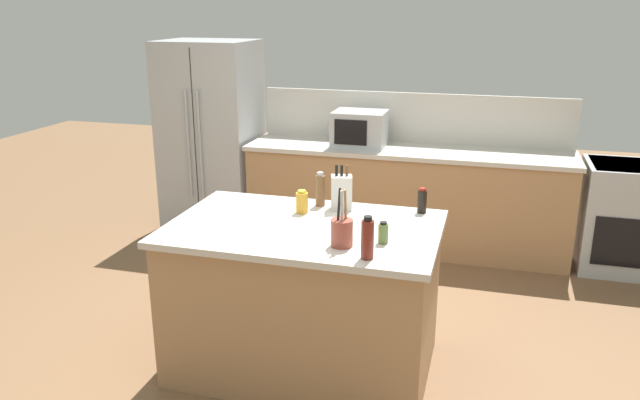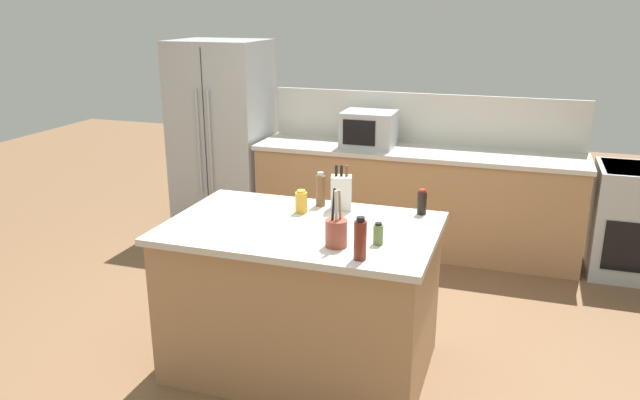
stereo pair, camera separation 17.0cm
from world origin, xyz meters
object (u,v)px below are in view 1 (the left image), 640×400
knife_block (341,192)px  vinegar_bottle (367,239)px  refrigerator (212,137)px  spice_jar_oregano (383,233)px  range_oven (628,217)px  honey_jar (302,202)px  soy_sauce_bottle (422,201)px  microwave (360,129)px  utensil_crock (342,232)px  pepper_grinder (320,190)px

knife_block → vinegar_bottle: (0.32, -0.74, -0.01)m
refrigerator → spice_jar_oregano: (2.15, -2.41, 0.07)m
vinegar_bottle → range_oven: bearing=56.2°
spice_jar_oregano → honey_jar: bearing=147.0°
honey_jar → vinegar_bottle: vinegar_bottle is taller
range_oven → refrigerator: bearing=179.2°
range_oven → soy_sauce_bottle: soy_sauce_bottle is taller
refrigerator → spice_jar_oregano: 3.23m
microwave → honey_jar: bearing=-88.1°
utensil_crock → vinegar_bottle: (0.17, -0.13, 0.03)m
knife_block → spice_jar_oregano: knife_block is taller
soy_sauce_bottle → utensil_crock: bearing=-117.0°
refrigerator → range_oven: 3.87m
microwave → pepper_grinder: 1.82m
honey_jar → utensil_crock: bearing=-51.9°
refrigerator → utensil_crock: bearing=-52.2°
soy_sauce_bottle → microwave: bearing=113.9°
microwave → soy_sauce_bottle: (0.78, -1.77, -0.08)m
range_oven → knife_block: 2.82m
refrigerator → microwave: bearing=-1.9°
microwave → utensil_crock: bearing=-79.9°
refrigerator → soy_sauce_bottle: 2.93m
soy_sauce_bottle → knife_block: bearing=-171.7°
refrigerator → knife_block: refrigerator is taller
utensil_crock → soy_sauce_bottle: size_ratio=2.00×
honey_jar → pepper_grinder: pepper_grinder is taller
pepper_grinder → spice_jar_oregano: (0.51, -0.55, -0.05)m
microwave → soy_sauce_bottle: 1.94m
vinegar_bottle → utensil_crock: bearing=141.6°
microwave → honey_jar: size_ratio=3.24×
microwave → range_oven: bearing=-0.0°
knife_block → honey_jar: size_ratio=1.98×
refrigerator → spice_jar_oregano: bearing=-48.2°
refrigerator → vinegar_bottle: 3.39m
honey_jar → pepper_grinder: 0.19m
microwave → vinegar_bottle: size_ratio=2.07×
refrigerator → microwave: size_ratio=3.92×
microwave → utensil_crock: (0.44, -2.46, -0.08)m
utensil_crock → pepper_grinder: bearing=115.1°
pepper_grinder → utensil_crock: bearing=-64.9°
spice_jar_oregano → soy_sauce_bottle: (0.14, 0.58, 0.02)m
soy_sauce_bottle → range_oven: bearing=48.9°
refrigerator → vinegar_bottle: bearing=-51.3°
knife_block → vinegar_bottle: knife_block is taller
honey_jar → microwave: bearing=91.9°
pepper_grinder → vinegar_bottle: 0.91m
range_oven → soy_sauce_bottle: size_ratio=5.73×
utensil_crock → soy_sauce_bottle: 0.77m
knife_block → honey_jar: (-0.22, -0.13, -0.04)m
refrigerator → range_oven: (3.85, -0.05, -0.46)m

